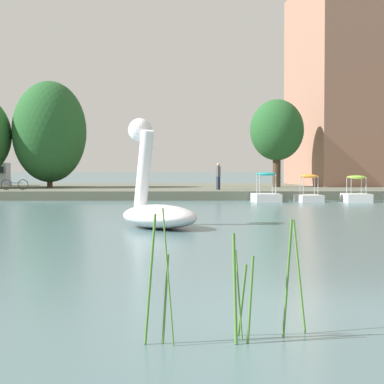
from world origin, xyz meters
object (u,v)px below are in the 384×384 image
Objects in this scene: tree_broadleaf_right at (277,130)px; tree_willow_near_path at (49,132)px; pedal_boat_teal at (266,194)px; person_on_path at (218,176)px; bicycle_parked at (15,185)px; pedal_boat_orange at (309,195)px; pedal_boat_lime at (356,194)px; swan_boat at (156,204)px.

tree_willow_near_path is at bearing -174.89° from tree_broadleaf_right.
pedal_boat_teal is 16.77m from tree_willow_near_path.
person_on_path reaches higher than bicycle_parked.
pedal_boat_lime is at bearing -6.89° from pedal_boat_orange.
bicycle_parked is at bearing 164.30° from pedal_boat_teal.
pedal_boat_lime is at bearing -31.58° from person_on_path.
pedal_boat_lime is at bearing -73.96° from tree_broadleaf_right.
swan_boat reaches higher than pedal_boat_lime.
tree_broadleaf_right reaches higher than pedal_boat_teal.
tree_willow_near_path reaches higher than swan_boat.
bicycle_parked is at bearing 114.45° from swan_boat.
tree_willow_near_path is at bearing 151.29° from pedal_boat_orange.
tree_broadleaf_right is at bearing 5.11° from tree_willow_near_path.
pedal_boat_teal is 11.14m from tree_broadleaf_right.
tree_broadleaf_right is at bearing 53.56° from person_on_path.
swan_boat reaches higher than pedal_boat_orange.
person_on_path is at bearing 120.35° from pedal_boat_teal.
tree_willow_near_path is 4.52× the size of bicycle_parked.
tree_willow_near_path is (-18.72, 9.15, 3.91)m from pedal_boat_lime.
tree_broadleaf_right reaches higher than bicycle_parked.
swan_boat is at bearing -115.37° from pedal_boat_orange.
tree_broadleaf_right reaches higher than swan_boat.
swan_boat is 17.62m from pedal_boat_teal.
pedal_boat_teal is at bearing 175.85° from pedal_boat_lime.
tree_willow_near_path is at bearing 74.00° from bicycle_parked.
swan_boat reaches higher than person_on_path.
bicycle_parked is (-17.44, 4.28, 0.46)m from pedal_boat_orange.
pedal_boat_teal is 0.37× the size of tree_broadleaf_right.
pedal_boat_lime is at bearing -4.15° from pedal_boat_teal.
tree_broadleaf_right is at bearing 106.04° from pedal_boat_lime.
swan_boat is 27.05m from tree_willow_near_path.
tree_willow_near_path reaches higher than bicycle_parked.
pedal_boat_lime is at bearing -26.05° from tree_willow_near_path.
bicycle_parked is (-1.31, -4.56, -3.48)m from tree_willow_near_path.
pedal_boat_teal is at bearing 71.76° from swan_boat.
tree_broadleaf_right is at bearing 79.21° from pedal_boat_teal.
pedal_boat_teal is at bearing -59.65° from person_on_path.
pedal_boat_orange is (7.91, 16.68, -0.37)m from swan_boat.
person_on_path is (-7.45, 4.58, 0.97)m from pedal_boat_lime.
pedal_boat_lime is 1.31× the size of person_on_path.
pedal_boat_orange reaches higher than pedal_boat_lime.
pedal_boat_orange is (2.40, -0.05, -0.04)m from pedal_boat_teal.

